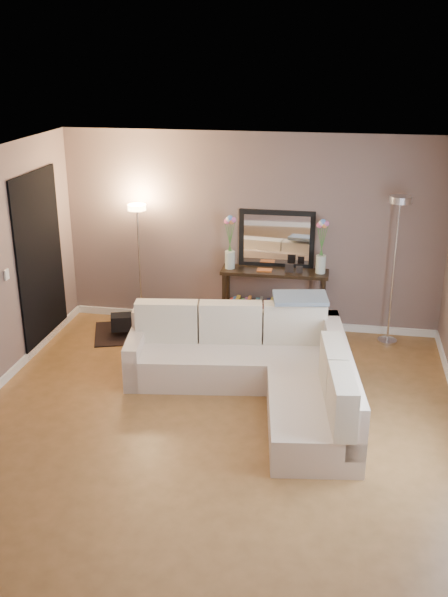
% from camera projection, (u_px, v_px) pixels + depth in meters
% --- Properties ---
extents(floor, '(5.00, 5.50, 0.01)m').
position_uv_depth(floor, '(210.00, 429.00, 6.65)').
color(floor, '#9A6938').
rests_on(floor, ground).
extents(ceiling, '(5.00, 5.50, 0.01)m').
position_uv_depth(ceiling, '(207.00, 168.00, 5.72)').
color(ceiling, white).
rests_on(ceiling, ground).
extents(wall_back, '(5.00, 0.02, 2.60)m').
position_uv_depth(wall_back, '(251.00, 232.00, 8.72)').
color(wall_back, '#75615A').
rests_on(wall_back, ground).
extents(wall_front, '(5.00, 0.02, 2.60)m').
position_uv_depth(wall_front, '(108.00, 490.00, 3.64)').
color(wall_front, '#75615A').
rests_on(wall_front, ground).
extents(baseboard_back, '(5.00, 0.03, 0.10)m').
position_uv_depth(baseboard_back, '(249.00, 321.00, 9.14)').
color(baseboard_back, white).
rests_on(baseboard_back, ground).
extents(doorway, '(0.02, 1.20, 2.20)m').
position_uv_depth(doorway, '(40.00, 261.00, 8.23)').
color(doorway, black).
rests_on(doorway, ground).
extents(switch_plate, '(0.02, 0.08, 0.12)m').
position_uv_depth(switch_plate, '(7.00, 274.00, 7.42)').
color(switch_plate, white).
rests_on(switch_plate, ground).
extents(sectional_sofa, '(2.71, 2.40, 0.85)m').
position_uv_depth(sectional_sofa, '(262.00, 368.00, 7.21)').
color(sectional_sofa, beige).
rests_on(sectional_sofa, floor).
extents(throw_blanket, '(0.67, 0.46, 0.08)m').
position_uv_depth(throw_blanket, '(300.00, 298.00, 7.53)').
color(throw_blanket, gray).
rests_on(throw_blanket, sectional_sofa).
extents(console_table, '(1.40, 0.40, 0.86)m').
position_uv_depth(console_table, '(267.00, 297.00, 8.79)').
color(console_table, black).
rests_on(console_table, floor).
extents(leaning_mirror, '(0.99, 0.06, 0.77)m').
position_uv_depth(leaning_mirror, '(277.00, 239.00, 8.67)').
color(leaning_mirror, black).
rests_on(leaning_mirror, console_table).
extents(table_decor, '(0.59, 0.13, 0.14)m').
position_uv_depth(table_decor, '(274.00, 270.00, 8.60)').
color(table_decor, '#C55C22').
rests_on(table_decor, console_table).
extents(flower_vase_left, '(0.16, 0.13, 0.73)m').
position_uv_depth(flower_vase_left, '(230.00, 247.00, 8.63)').
color(flower_vase_left, silver).
rests_on(flower_vase_left, console_table).
extents(flower_vase_right, '(0.16, 0.13, 0.73)m').
position_uv_depth(flower_vase_right, '(321.00, 251.00, 8.45)').
color(flower_vase_right, silver).
rests_on(flower_vase_right, console_table).
extents(floor_lamp_lit, '(0.30, 0.30, 1.67)m').
position_uv_depth(floor_lamp_lit, '(138.00, 241.00, 8.78)').
color(floor_lamp_lit, silver).
rests_on(floor_lamp_lit, floor).
extents(floor_lamp_unlit, '(0.29, 0.29, 1.91)m').
position_uv_depth(floor_lamp_unlit, '(397.00, 241.00, 8.13)').
color(floor_lamp_unlit, silver).
rests_on(floor_lamp_unlit, floor).
extents(charcoal_rug, '(1.29, 1.12, 0.01)m').
position_uv_depth(charcoal_rug, '(136.00, 332.00, 8.89)').
color(charcoal_rug, black).
rests_on(charcoal_rug, floor).
extents(black_bag, '(0.36, 0.31, 0.20)m').
position_uv_depth(black_bag, '(123.00, 322.00, 8.72)').
color(black_bag, black).
rests_on(black_bag, charcoal_rug).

